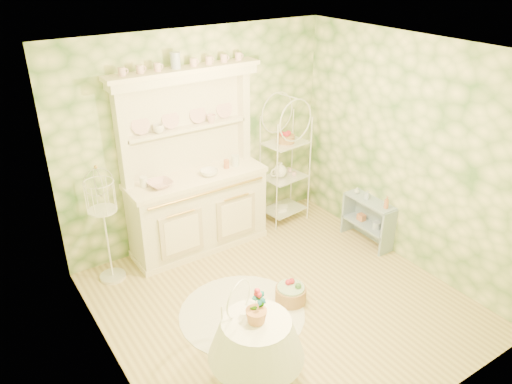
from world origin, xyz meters
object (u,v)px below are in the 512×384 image
side_shelf (368,220)px  bakers_rack (285,160)px  floor_basket (291,293)px  round_table (256,351)px  birdcage_stand (105,224)px  kitchen_dresser (195,165)px  cafe_chair (250,343)px

side_shelf → bakers_rack: bearing=122.8°
floor_basket → round_table: bearing=-141.9°
side_shelf → birdcage_stand: bearing=167.7°
round_table → birdcage_stand: (-0.54, 2.25, 0.35)m
kitchen_dresser → cafe_chair: size_ratio=2.32×
kitchen_dresser → round_table: (-0.65, -2.31, -0.76)m
kitchen_dresser → birdcage_stand: 1.26m
birdcage_stand → bakers_rack: bearing=0.9°
bakers_rack → floor_basket: (-1.05, -1.55, -0.78)m
side_shelf → round_table: bearing=-148.0°
kitchen_dresser → round_table: 2.52m
side_shelf → floor_basket: size_ratio=2.00×
kitchen_dresser → cafe_chair: (-0.71, -2.30, -0.65)m
bakers_rack → birdcage_stand: bakers_rack is taller
kitchen_dresser → bakers_rack: 1.36m
birdcage_stand → round_table: bearing=-76.6°
kitchen_dresser → side_shelf: size_ratio=3.10×
kitchen_dresser → bakers_rack: bearing=-0.6°
cafe_chair → birdcage_stand: birdcage_stand is taller
side_shelf → birdcage_stand: birdcage_stand is taller
cafe_chair → round_table: bearing=-38.5°
cafe_chair → bakers_rack: bearing=24.7°
side_shelf → round_table: size_ratio=0.97×
bakers_rack → floor_basket: bearing=-131.5°
side_shelf → birdcage_stand: size_ratio=0.51×
birdcage_stand → floor_basket: birdcage_stand is taller
floor_basket → kitchen_dresser: bearing=100.6°
kitchen_dresser → cafe_chair: 2.49m
round_table → floor_basket: bearing=38.1°
birdcage_stand → floor_basket: bearing=-45.5°
kitchen_dresser → birdcage_stand: kitchen_dresser is taller
cafe_chair → floor_basket: size_ratio=2.67×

